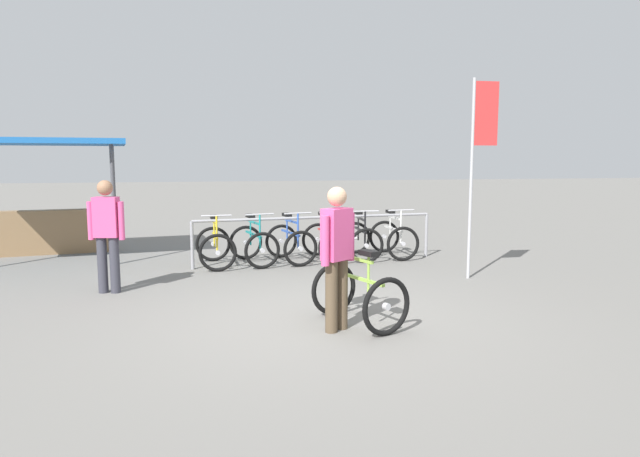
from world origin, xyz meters
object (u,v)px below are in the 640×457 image
Objects in this scene: racked_bike_blue at (291,243)px; racked_bike_yellow at (215,246)px; market_stall at (42,187)px; featured_bicycle at (352,282)px; racked_bike_black at (360,240)px; person_with_featured_bike at (337,252)px; pedestrian_with_backpack at (107,229)px; banner_flag at (480,140)px; racked_bike_teal at (254,244)px; racked_bike_white at (393,238)px; racked_bike_red at (326,241)px.

racked_bike_yellow is at bearing -175.04° from racked_bike_blue.
featured_bicycle is at bearing -48.91° from market_stall.
racked_bike_black is 0.69× the size of person_with_featured_bike.
pedestrian_with_backpack is at bearing -155.83° from racked_bike_black.
banner_flag reaches higher than racked_bike_black.
racked_bike_blue is (0.70, 0.06, 0.00)m from racked_bike_teal.
featured_bicycle is at bearing -35.02° from pedestrian_with_backpack.
market_stall is (-6.04, 1.36, 1.03)m from racked_bike_black.
racked_bike_white is 5.46m from pedestrian_with_backpack.
racked_bike_red is 4.15m from pedestrian_with_backpack.
racked_bike_yellow is 2.10m from racked_bike_red.
banner_flag is at bearing -36.12° from racked_bike_blue.
market_stall is 1.06× the size of banner_flag.
racked_bike_white is at bearing 4.96° from racked_bike_yellow.
racked_bike_white is 4.61m from featured_bicycle.
market_stall reaches higher than racked_bike_yellow.
racked_bike_yellow is at bearing -175.04° from racked_bike_white.
banner_flag is (7.40, -3.49, 0.84)m from market_stall.
featured_bicycle reaches higher than racked_bike_yellow.
pedestrian_with_backpack is (-2.95, -1.83, 0.57)m from racked_bike_blue.
market_stall is at bearing 153.72° from racked_bike_yellow.
racked_bike_blue is 1.03× the size of racked_bike_red.
racked_bike_red is 0.70m from racked_bike_black.
banner_flag is at bearing -25.27° from market_stall.
racked_bike_red is at bearing 79.18° from person_with_featured_bike.
market_stall is (-6.74, 1.30, 1.03)m from racked_bike_white.
racked_bike_black is at bearing 72.88° from featured_bicycle.
pedestrian_with_backpack is 0.51× the size of banner_flag.
racked_bike_black is at bearing 4.96° from racked_bike_blue.
racked_bike_black is 6.28m from market_stall.
racked_bike_red is 0.37× the size of banner_flag.
person_with_featured_bike is at bearing -141.74° from banner_flag.
racked_bike_blue is 3.88m from banner_flag.
pedestrian_with_backpack is at bearing -158.26° from racked_bike_white.
racked_bike_teal is 2.80m from racked_bike_white.
banner_flag is (4.15, -1.89, 1.86)m from racked_bike_yellow.
racked_bike_white is 5.02m from person_with_featured_bike.
racked_bike_teal is at bearing 97.62° from person_with_featured_bike.
pedestrian_with_backpack is (-3.65, -1.89, 0.57)m from racked_bike_red.
racked_bike_blue and racked_bike_black have the same top height.
racked_bike_red is 0.71× the size of pedestrian_with_backpack.
racked_bike_red is 0.71× the size of person_with_featured_bike.
racked_bike_red is at bearing -14.92° from market_stall.
person_with_featured_bike is at bearing -91.77° from racked_bike_blue.
market_stall is (-4.77, 5.47, 0.91)m from featured_bicycle.
market_stall is at bearing 154.73° from banner_flag.
racked_bike_yellow and racked_bike_white have the same top height.
racked_bike_black is 0.90× the size of featured_bicycle.
racked_bike_white is at bearing 64.79° from featured_bicycle.
market_stall is (-3.95, 1.54, 1.03)m from racked_bike_teal.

